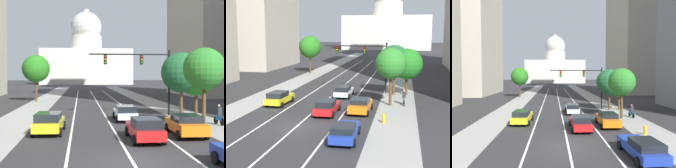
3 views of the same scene
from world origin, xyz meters
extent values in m
plane|color=#2B2B2D|center=(0.00, 40.00, 0.00)|extent=(400.00, 400.00, 0.00)
cube|color=gray|center=(-8.30, 35.00, 0.01)|extent=(3.98, 130.00, 0.01)
cube|color=gray|center=(8.30, 35.00, 0.01)|extent=(3.98, 130.00, 0.01)
cube|color=white|center=(-3.15, 25.00, 0.01)|extent=(0.16, 90.00, 0.01)
cube|color=white|center=(0.00, 25.00, 0.01)|extent=(0.16, 90.00, 0.01)
cube|color=white|center=(3.15, 25.00, 0.01)|extent=(0.16, 90.00, 0.01)
cube|color=beige|center=(0.00, 136.46, 7.81)|extent=(40.21, 25.53, 15.62)
cylinder|color=beige|center=(0.00, 136.46, 18.91)|extent=(14.39, 14.39, 6.58)
cube|color=#1E389E|center=(4.73, -2.24, 0.61)|extent=(1.90, 4.66, 0.58)
cube|color=black|center=(4.76, -3.05, 1.14)|extent=(1.69, 2.19, 0.47)
cylinder|color=black|center=(3.80, -0.70, 0.32)|extent=(0.24, 0.65, 0.64)
cylinder|color=black|center=(5.56, -0.64, 0.32)|extent=(0.24, 0.65, 0.64)
cylinder|color=black|center=(3.90, -3.83, 0.32)|extent=(0.24, 0.65, 0.64)
cylinder|color=black|center=(5.66, -3.78, 0.32)|extent=(0.24, 0.65, 0.64)
cube|color=red|center=(1.58, 5.20, 0.62)|extent=(1.79, 4.63, 0.60)
cube|color=black|center=(1.58, 4.58, 1.21)|extent=(1.64, 2.28, 0.58)
cylinder|color=black|center=(0.68, 6.77, 0.32)|extent=(0.22, 0.64, 0.64)
cylinder|color=black|center=(2.46, 6.77, 0.32)|extent=(0.22, 0.64, 0.64)
cylinder|color=black|center=(0.69, 3.62, 0.32)|extent=(0.22, 0.64, 0.64)
cylinder|color=black|center=(2.47, 3.63, 0.32)|extent=(0.22, 0.64, 0.64)
cube|color=yellow|center=(-4.73, 8.40, 0.64)|extent=(1.98, 4.58, 0.63)
cube|color=black|center=(-4.75, 7.89, 1.23)|extent=(1.76, 2.50, 0.56)
cylinder|color=black|center=(-5.59, 9.97, 0.32)|extent=(0.24, 0.65, 0.64)
cylinder|color=black|center=(-3.77, 9.91, 0.32)|extent=(0.24, 0.65, 0.64)
cylinder|color=black|center=(-5.70, 6.90, 0.32)|extent=(0.24, 0.65, 0.64)
cylinder|color=black|center=(-3.87, 6.83, 0.32)|extent=(0.24, 0.65, 0.64)
cube|color=silver|center=(1.58, 14.30, 0.60)|extent=(1.82, 4.54, 0.56)
cube|color=black|center=(1.57, 13.62, 1.15)|extent=(1.65, 2.45, 0.53)
cylinder|color=black|center=(0.72, 15.85, 0.32)|extent=(0.23, 0.64, 0.64)
cylinder|color=black|center=(2.48, 15.82, 0.32)|extent=(0.23, 0.64, 0.64)
cylinder|color=black|center=(0.68, 12.77, 0.32)|extent=(0.23, 0.64, 0.64)
cylinder|color=black|center=(2.44, 12.75, 0.32)|extent=(0.23, 0.64, 0.64)
cube|color=orange|center=(4.73, 6.50, 0.66)|extent=(1.98, 4.58, 0.69)
cube|color=black|center=(4.73, 6.29, 1.24)|extent=(1.77, 2.30, 0.46)
cylinder|color=black|center=(3.84, 8.06, 0.32)|extent=(0.24, 0.65, 0.64)
cylinder|color=black|center=(5.70, 8.01, 0.32)|extent=(0.24, 0.65, 0.64)
cylinder|color=black|center=(3.76, 4.98, 0.32)|extent=(0.24, 0.65, 0.64)
cylinder|color=black|center=(5.62, 4.93, 0.32)|extent=(0.24, 0.65, 0.64)
cylinder|color=black|center=(6.61, 17.56, 3.37)|extent=(0.20, 0.20, 6.75)
cylinder|color=black|center=(2.48, 17.56, 6.28)|extent=(8.25, 0.14, 0.14)
cube|color=black|center=(3.72, 17.56, 5.73)|extent=(0.32, 0.28, 0.96)
sphere|color=red|center=(3.72, 17.41, 6.03)|extent=(0.20, 0.20, 0.20)
sphere|color=orange|center=(3.72, 17.41, 5.73)|extent=(0.20, 0.20, 0.20)
sphere|color=green|center=(3.72, 17.41, 5.43)|extent=(0.20, 0.20, 0.20)
cube|color=black|center=(0.01, 17.56, 5.73)|extent=(0.32, 0.28, 0.96)
sphere|color=red|center=(0.01, 17.41, 6.03)|extent=(0.20, 0.20, 0.20)
sphere|color=orange|center=(0.01, 17.41, 5.73)|extent=(0.20, 0.20, 0.20)
sphere|color=green|center=(0.01, 17.41, 5.43)|extent=(0.20, 0.20, 0.20)
cylinder|color=yellow|center=(7.31, 2.87, 0.35)|extent=(0.26, 0.26, 0.70)
sphere|color=yellow|center=(7.31, 2.87, 0.78)|extent=(0.26, 0.26, 0.26)
cylinder|color=yellow|center=(7.31, 2.71, 0.39)|extent=(0.10, 0.12, 0.10)
cylinder|color=black|center=(9.08, 10.34, 0.33)|extent=(0.11, 0.66, 0.66)
cylinder|color=black|center=(8.99, 11.37, 0.33)|extent=(0.11, 0.66, 0.66)
cube|color=#1959B2|center=(9.04, 10.86, 0.55)|extent=(0.15, 1.00, 0.36)
cube|color=#262833|center=(9.04, 10.81, 1.18)|extent=(0.38, 0.31, 0.64)
sphere|color=tan|center=(9.03, 10.88, 1.61)|extent=(0.22, 0.22, 0.22)
cylinder|color=#51381E|center=(-9.52, 36.92, 1.83)|extent=(0.32, 0.32, 3.66)
sphere|color=#27711C|center=(-9.52, 36.92, 5.19)|extent=(4.36, 4.36, 4.36)
cylinder|color=#51381E|center=(7.67, 16.82, 1.50)|extent=(0.32, 0.32, 3.01)
sphere|color=#1F592F|center=(7.67, 16.82, 4.44)|extent=(4.10, 4.10, 4.10)
cylinder|color=#51381E|center=(7.52, 10.33, 1.74)|extent=(0.32, 0.32, 3.49)
sphere|color=#2B7728|center=(7.52, 10.33, 4.69)|extent=(3.44, 3.44, 3.44)
cylinder|color=#51381E|center=(9.27, 16.94, 1.33)|extent=(0.32, 0.32, 2.65)
sphere|color=#206F1F|center=(9.27, 16.94, 4.05)|extent=(3.99, 3.99, 3.99)
camera|label=1|loc=(-2.46, -15.21, 4.18)|focal=52.09mm
camera|label=2|loc=(9.01, -25.78, 8.09)|focal=52.50mm
camera|label=3|loc=(-1.13, -15.97, 5.54)|focal=33.80mm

